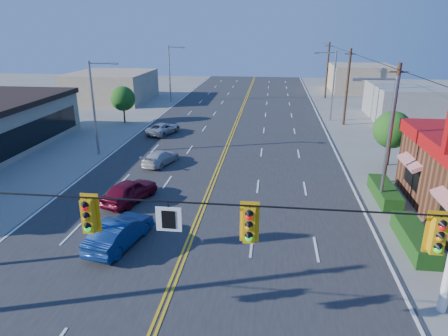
# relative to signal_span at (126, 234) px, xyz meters

# --- Properties ---
(road) EXTENTS (20.00, 120.00, 0.06)m
(road) POSITION_rel_signal_span_xyz_m (0.12, 20.00, -4.86)
(road) COLOR #2D2D30
(road) RESTS_ON ground
(signal_span) EXTENTS (24.32, 0.34, 9.00)m
(signal_span) POSITION_rel_signal_span_xyz_m (0.00, 0.00, 0.00)
(signal_span) COLOR #47301E
(signal_span) RESTS_ON ground
(streetlight_se) EXTENTS (2.55, 0.25, 8.00)m
(streetlight_se) POSITION_rel_signal_span_xyz_m (10.91, 14.00, -0.37)
(streetlight_se) COLOR gray
(streetlight_se) RESTS_ON ground
(streetlight_ne) EXTENTS (2.55, 0.25, 8.00)m
(streetlight_ne) POSITION_rel_signal_span_xyz_m (10.91, 38.00, -0.37)
(streetlight_ne) COLOR gray
(streetlight_ne) RESTS_ON ground
(streetlight_sw) EXTENTS (2.55, 0.25, 8.00)m
(streetlight_sw) POSITION_rel_signal_span_xyz_m (-10.67, 22.00, -0.37)
(streetlight_sw) COLOR gray
(streetlight_sw) RESTS_ON ground
(streetlight_nw) EXTENTS (2.55, 0.25, 8.00)m
(streetlight_nw) POSITION_rel_signal_span_xyz_m (-10.67, 48.00, -0.37)
(streetlight_nw) COLOR gray
(streetlight_nw) RESTS_ON ground
(utility_pole_near) EXTENTS (0.28, 0.28, 8.40)m
(utility_pole_near) POSITION_rel_signal_span_xyz_m (12.32, 18.00, -0.69)
(utility_pole_near) COLOR #47301E
(utility_pole_near) RESTS_ON ground
(utility_pole_mid) EXTENTS (0.28, 0.28, 8.40)m
(utility_pole_mid) POSITION_rel_signal_span_xyz_m (12.32, 36.00, -0.69)
(utility_pole_mid) COLOR #47301E
(utility_pole_mid) RESTS_ON ground
(utility_pole_far) EXTENTS (0.28, 0.28, 8.40)m
(utility_pole_far) POSITION_rel_signal_span_xyz_m (12.32, 54.00, -0.69)
(utility_pole_far) COLOR #47301E
(utility_pole_far) RESTS_ON ground
(tree_kfc_rear) EXTENTS (2.94, 2.94, 4.41)m
(tree_kfc_rear) POSITION_rel_signal_span_xyz_m (13.62, 22.00, -1.95)
(tree_kfc_rear) COLOR #47301E
(tree_kfc_rear) RESTS_ON ground
(tree_west) EXTENTS (2.80, 2.80, 4.20)m
(tree_west) POSITION_rel_signal_span_xyz_m (-12.88, 34.00, -2.09)
(tree_west) COLOR #47301E
(tree_west) RESTS_ON ground
(bld_east_mid) EXTENTS (12.00, 10.00, 4.00)m
(bld_east_mid) POSITION_rel_signal_span_xyz_m (22.12, 40.00, -2.89)
(bld_east_mid) COLOR gray
(bld_east_mid) RESTS_ON ground
(bld_west_far) EXTENTS (11.00, 12.00, 4.20)m
(bld_west_far) POSITION_rel_signal_span_xyz_m (-19.88, 48.00, -2.79)
(bld_west_far) COLOR tan
(bld_west_far) RESTS_ON ground
(bld_east_far) EXTENTS (10.00, 10.00, 4.40)m
(bld_east_far) POSITION_rel_signal_span_xyz_m (19.12, 62.00, -2.69)
(bld_east_far) COLOR tan
(bld_east_far) RESTS_ON ground
(car_magenta) EXTENTS (2.96, 4.60, 1.46)m
(car_magenta) POSITION_rel_signal_span_xyz_m (-4.64, 12.51, -4.16)
(car_magenta) COLOR maroon
(car_magenta) RESTS_ON ground
(car_blue) EXTENTS (2.42, 4.64, 1.46)m
(car_blue) POSITION_rel_signal_span_xyz_m (-3.31, 7.24, -4.16)
(car_blue) COLOR navy
(car_blue) RESTS_ON ground
(car_white) EXTENTS (2.63, 4.21, 1.14)m
(car_white) POSITION_rel_signal_span_xyz_m (-4.66, 19.85, -4.32)
(car_white) COLOR #BBBBBB
(car_white) RESTS_ON ground
(car_silver) EXTENTS (3.19, 4.70, 1.19)m
(car_silver) POSITION_rel_signal_span_xyz_m (-6.95, 29.23, -4.29)
(car_silver) COLOR #B7B7BC
(car_silver) RESTS_ON ground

